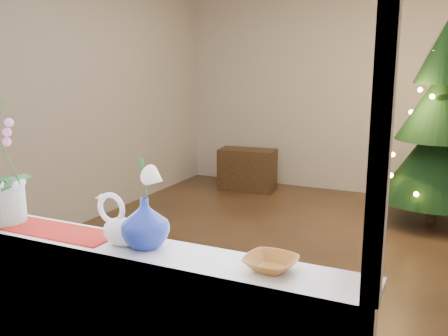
# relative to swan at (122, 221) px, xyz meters

# --- Properties ---
(ground) EXTENTS (5.00, 5.00, 0.00)m
(ground) POSITION_rel_swan_xyz_m (-0.05, 2.38, -1.02)
(ground) COLOR #322014
(ground) RESTS_ON ground
(wall_back) EXTENTS (4.50, 0.10, 2.70)m
(wall_back) POSITION_rel_swan_xyz_m (-0.05, 4.88, 0.33)
(wall_back) COLOR #BBB3A4
(wall_back) RESTS_ON ground
(wall_front) EXTENTS (4.50, 0.10, 2.70)m
(wall_front) POSITION_rel_swan_xyz_m (-0.05, -0.12, 0.33)
(wall_front) COLOR #BBB3A4
(wall_front) RESTS_ON ground
(wall_left) EXTENTS (0.10, 5.00, 2.70)m
(wall_left) POSITION_rel_swan_xyz_m (-2.30, 2.38, 0.33)
(wall_left) COLOR #BBB3A4
(wall_left) RESTS_ON ground
(windowsill) EXTENTS (2.20, 0.26, 0.04)m
(windowsill) POSITION_rel_swan_xyz_m (-0.05, 0.01, -0.12)
(windowsill) COLOR white
(windowsill) RESTS_ON window_apron
(window_frame) EXTENTS (2.22, 0.06, 1.60)m
(window_frame) POSITION_rel_swan_xyz_m (-0.05, -0.09, 0.68)
(window_frame) COLOR white
(window_frame) RESTS_ON windowsill
(runner) EXTENTS (0.70, 0.20, 0.01)m
(runner) POSITION_rel_swan_xyz_m (-0.43, 0.01, -0.10)
(runner) COLOR maroon
(runner) RESTS_ON windowsill
(swan) EXTENTS (0.25, 0.13, 0.21)m
(swan) POSITION_rel_swan_xyz_m (0.00, 0.00, 0.00)
(swan) COLOR white
(swan) RESTS_ON windowsill
(blue_vase) EXTENTS (0.24, 0.24, 0.24)m
(blue_vase) POSITION_rel_swan_xyz_m (0.10, 0.02, 0.02)
(blue_vase) COLOR navy
(blue_vase) RESTS_ON windowsill
(lily) EXTENTS (0.13, 0.08, 0.18)m
(lily) POSITION_rel_swan_xyz_m (0.10, 0.02, 0.23)
(lily) COLOR white
(lily) RESTS_ON blue_vase
(paperweight) EXTENTS (0.08, 0.08, 0.07)m
(paperweight) POSITION_rel_swan_xyz_m (0.11, -0.00, -0.07)
(paperweight) COLOR silver
(paperweight) RESTS_ON windowsill
(amber_dish) EXTENTS (0.18, 0.18, 0.04)m
(amber_dish) POSITION_rel_swan_xyz_m (0.65, 0.03, -0.08)
(amber_dish) COLOR #92561C
(amber_dish) RESTS_ON windowsill
(xmas_tree) EXTENTS (1.49, 1.49, 2.10)m
(xmas_tree) POSITION_rel_swan_xyz_m (1.05, 3.96, 0.03)
(xmas_tree) COLOR black
(xmas_tree) RESTS_ON ground
(side_table) EXTENTS (0.77, 0.45, 0.55)m
(side_table) POSITION_rel_swan_xyz_m (-1.26, 4.37, -0.75)
(side_table) COLOR black
(side_table) RESTS_ON ground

